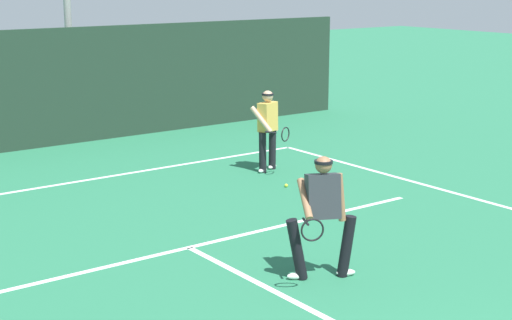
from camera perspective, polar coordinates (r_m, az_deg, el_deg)
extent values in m
cube|color=white|center=(15.49, -13.63, -1.67)|extent=(10.91, 0.10, 0.01)
cube|color=white|center=(11.65, -4.86, -6.30)|extent=(8.89, 0.10, 0.01)
cylinder|color=black|center=(10.50, 6.54, -6.20)|extent=(0.29, 0.24, 0.83)
cylinder|color=black|center=(10.33, 2.97, -6.45)|extent=(0.33, 0.26, 0.84)
ellipsoid|color=white|center=(10.63, 6.49, -8.06)|extent=(0.28, 0.21, 0.09)
ellipsoid|color=white|center=(10.46, 2.94, -8.34)|extent=(0.28, 0.21, 0.09)
cube|color=#2D3338|center=(10.20, 4.84, -2.62)|extent=(0.52, 0.47, 0.61)
cylinder|color=#9E704C|center=(10.27, 6.11, -2.69)|extent=(0.19, 0.16, 0.64)
cylinder|color=#9E704C|center=(10.15, 3.55, -2.83)|extent=(0.34, 0.55, 0.45)
sphere|color=#9E704C|center=(10.10, 4.89, -0.35)|extent=(0.22, 0.22, 0.22)
cylinder|color=black|center=(10.09, 4.89, -0.13)|extent=(0.32, 0.32, 0.04)
cylinder|color=black|center=(9.97, 3.60, -4.45)|extent=(0.14, 0.25, 0.03)
torus|color=black|center=(9.66, 4.08, -5.06)|extent=(0.27, 0.15, 0.29)
cylinder|color=black|center=(16.13, 1.19, 0.79)|extent=(0.20, 0.19, 0.82)
cylinder|color=black|center=(15.83, 0.48, 0.55)|extent=(0.20, 0.19, 0.83)
ellipsoid|color=white|center=(16.22, 1.18, -0.47)|extent=(0.28, 0.19, 0.09)
ellipsoid|color=white|center=(15.91, 0.48, -0.74)|extent=(0.28, 0.19, 0.09)
cube|color=#E5B24C|center=(15.84, 0.85, 3.14)|extent=(0.48, 0.37, 0.58)
cylinder|color=tan|center=(16.04, 1.30, 3.17)|extent=(0.26, 0.18, 0.64)
cylinder|color=tan|center=(15.65, 0.38, 2.92)|extent=(0.27, 0.51, 0.52)
sphere|color=tan|center=(15.78, 0.85, 4.63)|extent=(0.22, 0.22, 0.22)
cylinder|color=black|center=(15.77, 0.85, 4.77)|extent=(0.31, 0.31, 0.04)
cylinder|color=black|center=(15.52, 1.06, 2.00)|extent=(0.12, 0.25, 0.03)
torus|color=black|center=(15.35, 2.13, 1.87)|extent=(0.28, 0.12, 0.29)
sphere|color=#D1E033|center=(14.83, 2.19, -1.84)|extent=(0.07, 0.07, 0.07)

